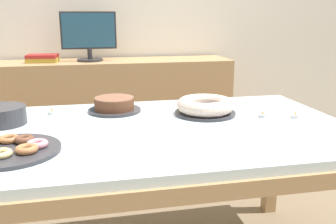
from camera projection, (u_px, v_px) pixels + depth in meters
The scene contains 12 objects.
wall_back at pixel (112, 3), 3.16m from camera, with size 8.00×0.10×2.60m, color silver.
dining_table at pixel (146, 145), 1.61m from camera, with size 1.81×1.03×0.74m.
sideboard at pixel (119, 112), 3.10m from camera, with size 1.82×0.44×0.85m.
computer_monitor at pixel (89, 37), 2.90m from camera, with size 0.42×0.20×0.38m.
book_stack at pixel (43, 58), 2.87m from camera, with size 0.24×0.19×0.06m.
cake_chocolate_round at pixel (114, 105), 1.86m from camera, with size 0.26×0.26×0.07m.
cake_golden_bundt at pixel (205, 106), 1.80m from camera, with size 0.29×0.29×0.08m.
pastry_platter at pixel (9, 149), 1.30m from camera, with size 0.35×0.35×0.04m.
plate_stack at pixel (1, 116), 1.64m from camera, with size 0.21×0.21×0.08m.
tealight_centre at pixel (295, 116), 1.75m from camera, with size 0.04×0.04×0.04m.
tealight_right_edge at pixel (52, 112), 1.81m from camera, with size 0.04×0.04×0.04m.
tealight_left_edge at pixel (263, 115), 1.76m from camera, with size 0.04×0.04×0.04m.
Camera 1 is at (-0.23, -1.51, 1.20)m, focal length 40.00 mm.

